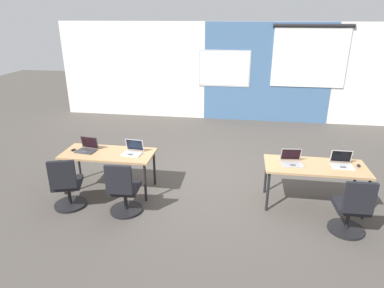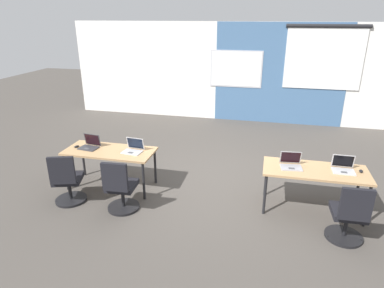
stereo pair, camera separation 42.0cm
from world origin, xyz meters
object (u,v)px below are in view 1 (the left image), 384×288
object	(u,v)px
laptop_near_right_end	(342,163)
mouse_near_right_end	(359,166)
laptop_near_right_inner	(292,161)
laptop_near_left_inner	(133,151)
chair_near_right_end	(351,211)
laptop_near_left_end	(87,148)
chair_near_left_inner	(124,193)
desk_near_right	(315,169)
desk_near_left	(108,156)
chair_near_left_end	(67,187)
mouse_near_left_end	(73,150)

from	to	relation	value
laptop_near_right_end	mouse_near_right_end	distance (m)	0.26
laptop_near_right_inner	laptop_near_right_end	size ratio (longest dim) A/B	1.09
laptop_near_left_inner	chair_near_right_end	distance (m)	3.57
laptop_near_right_inner	laptop_near_left_inner	bearing A→B (deg)	173.56
laptop_near_left_inner	laptop_near_left_end	distance (m)	0.84
chair_near_left_inner	laptop_near_left_end	xyz separation A→B (m)	(-0.91, 0.76, 0.39)
chair_near_right_end	laptop_near_left_end	bearing A→B (deg)	-12.38
mouse_near_right_end	chair_near_right_end	bearing A→B (deg)	-108.46
desk_near_right	chair_near_right_end	distance (m)	0.89
desk_near_right	desk_near_left	bearing A→B (deg)	180.00
desk_near_left	chair_near_right_end	xyz separation A→B (m)	(3.90, -0.74, -0.28)
laptop_near_right_inner	chair_near_left_inner	world-z (taller)	laptop_near_right_inner
chair_near_left_inner	chair_near_right_end	distance (m)	3.38
chair_near_right_end	chair_near_left_end	bearing A→B (deg)	-2.57
desk_near_left	mouse_near_left_end	distance (m)	0.65
desk_near_left	laptop_near_left_inner	distance (m)	0.46
desk_near_right	laptop_near_left_inner	world-z (taller)	laptop_near_left_inner
laptop_near_left_inner	laptop_near_left_end	xyz separation A→B (m)	(-0.84, -0.00, 0.00)
laptop_near_right_inner	laptop_near_left_inner	xyz separation A→B (m)	(-2.68, 0.02, 0.00)
chair_near_left_inner	laptop_near_right_end	xyz separation A→B (m)	(3.39, 0.79, 0.39)
laptop_near_left_end	laptop_near_left_inner	bearing A→B (deg)	7.81
laptop_near_left_end	mouse_near_left_end	bearing A→B (deg)	-162.27
laptop_near_left_inner	mouse_near_right_end	distance (m)	3.73
mouse_near_left_end	chair_near_left_end	world-z (taller)	chair_near_left_end
chair_near_left_inner	mouse_near_left_end	distance (m)	1.41
laptop_near_right_inner	chair_near_left_end	world-z (taller)	laptop_near_right_inner
laptop_near_right_inner	laptop_near_left_inner	world-z (taller)	laptop_near_left_inner
desk_near_right	mouse_near_left_end	distance (m)	4.14
laptop_near_left_inner	mouse_near_right_end	world-z (taller)	laptop_near_left_inner
mouse_near_right_end	laptop_near_left_end	size ratio (longest dim) A/B	0.30
laptop_near_right_inner	laptop_near_left_end	size ratio (longest dim) A/B	0.99
laptop_near_left_inner	mouse_near_left_end	xyz separation A→B (m)	(-1.08, -0.05, -0.03)
desk_near_right	laptop_near_right_end	xyz separation A→B (m)	(0.41, 0.05, 0.11)
mouse_near_right_end	desk_near_left	bearing A→B (deg)	-179.15
laptop_near_right_end	laptop_near_left_end	xyz separation A→B (m)	(-4.30, -0.02, 0.00)
desk_near_left	mouse_near_right_end	world-z (taller)	mouse_near_right_end
chair_near_left_inner	chair_near_right_end	size ratio (longest dim) A/B	1.00
mouse_near_right_end	chair_near_left_end	distance (m)	4.69
chair_near_right_end	laptop_near_left_end	distance (m)	4.38
laptop_near_right_end	chair_near_right_end	world-z (taller)	laptop_near_right_end
laptop_near_right_end	mouse_near_left_end	size ratio (longest dim) A/B	2.90
chair_near_left_end	chair_near_right_end	bearing A→B (deg)	161.91
laptop_near_right_inner	laptop_near_left_inner	size ratio (longest dim) A/B	1.00
laptop_near_right_end	desk_near_left	bearing A→B (deg)	-179.16
laptop_near_left_inner	mouse_near_left_end	size ratio (longest dim) A/B	3.16
mouse_near_right_end	chair_near_right_end	world-z (taller)	chair_near_right_end
desk_near_right	mouse_near_right_end	size ratio (longest dim) A/B	14.54
desk_near_left	chair_near_right_end	world-z (taller)	chair_near_right_end
laptop_near_right_inner	mouse_near_left_end	world-z (taller)	laptop_near_right_inner
chair_near_left_end	desk_near_right	bearing A→B (deg)	172.55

